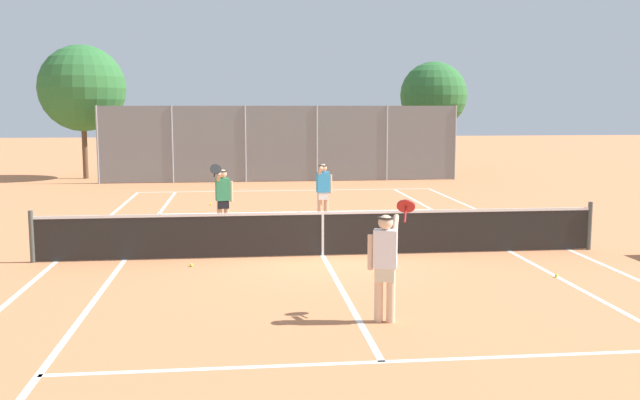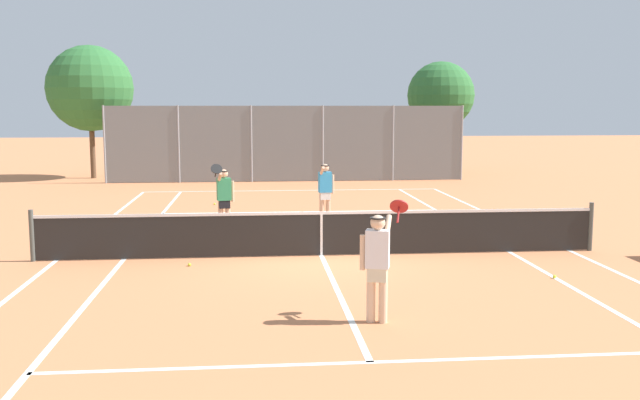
# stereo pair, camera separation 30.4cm
# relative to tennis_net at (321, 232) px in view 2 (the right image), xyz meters

# --- Properties ---
(ground_plane) EXTENTS (120.00, 120.00, 0.00)m
(ground_plane) POSITION_rel_tennis_net_xyz_m (0.00, 0.00, -0.51)
(ground_plane) COLOR #CC7A4C
(court_line_markings) EXTENTS (11.10, 23.90, 0.01)m
(court_line_markings) POSITION_rel_tennis_net_xyz_m (0.00, 0.00, -0.51)
(court_line_markings) COLOR silver
(court_line_markings) RESTS_ON ground
(tennis_net) EXTENTS (12.00, 0.10, 1.07)m
(tennis_net) POSITION_rel_tennis_net_xyz_m (0.00, 0.00, 0.00)
(tennis_net) COLOR #474C47
(tennis_net) RESTS_ON ground
(player_near_side) EXTENTS (0.81, 0.70, 1.77)m
(player_near_side) POSITION_rel_tennis_net_xyz_m (0.37, -4.75, 0.42)
(player_near_side) COLOR beige
(player_near_side) RESTS_ON ground
(player_far_left) EXTENTS (0.56, 0.82, 1.77)m
(player_far_left) POSITION_rel_tennis_net_xyz_m (-2.17, 3.02, 0.42)
(player_far_left) COLOR #D8A884
(player_far_left) RESTS_ON ground
(player_far_right) EXTENTS (0.44, 0.51, 1.60)m
(player_far_right) POSITION_rel_tennis_net_xyz_m (0.53, 4.46, 0.40)
(player_far_right) COLOR #D8A884
(player_far_right) RESTS_ON ground
(loose_tennis_ball_0) EXTENTS (0.07, 0.07, 0.07)m
(loose_tennis_ball_0) POSITION_rel_tennis_net_xyz_m (4.11, -2.40, -0.48)
(loose_tennis_ball_0) COLOR #D1DB33
(loose_tennis_ball_0) RESTS_ON ground
(loose_tennis_ball_1) EXTENTS (0.07, 0.07, 0.07)m
(loose_tennis_ball_1) POSITION_rel_tennis_net_xyz_m (-0.68, 5.27, -0.48)
(loose_tennis_ball_1) COLOR #D1DB33
(loose_tennis_ball_1) RESTS_ON ground
(loose_tennis_ball_2) EXTENTS (0.07, 0.07, 0.07)m
(loose_tennis_ball_2) POSITION_rel_tennis_net_xyz_m (-2.71, -0.75, -0.48)
(loose_tennis_ball_2) COLOR #D1DB33
(loose_tennis_ball_2) RESTS_ON ground
(loose_tennis_ball_4) EXTENTS (0.07, 0.07, 0.07)m
(loose_tennis_ball_4) POSITION_rel_tennis_net_xyz_m (-2.69, 8.17, -0.48)
(loose_tennis_ball_4) COLOR #D1DB33
(loose_tennis_ball_4) RESTS_ON ground
(back_fence) EXTENTS (15.11, 0.08, 3.20)m
(back_fence) POSITION_rel_tennis_net_xyz_m (-0.00, 15.17, 1.09)
(back_fence) COLOR gray
(back_fence) RESTS_ON ground
(tree_behind_left) EXTENTS (3.73, 3.73, 5.80)m
(tree_behind_left) POSITION_rel_tennis_net_xyz_m (-8.42, 17.43, 3.35)
(tree_behind_left) COLOR brown
(tree_behind_left) RESTS_ON ground
(tree_behind_right) EXTENTS (3.16, 3.16, 5.27)m
(tree_behind_right) POSITION_rel_tennis_net_xyz_m (7.54, 18.65, 3.09)
(tree_behind_right) COLOR brown
(tree_behind_right) RESTS_ON ground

